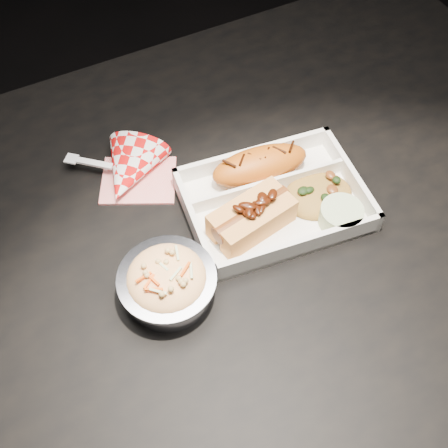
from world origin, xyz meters
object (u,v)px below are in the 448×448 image
Objects in this scene: dining_table at (233,246)px; napkin_fork at (129,172)px; fried_pastry at (260,165)px; hotdog at (252,216)px; food_tray at (273,202)px; foil_coleslaw_cup at (167,282)px.

napkin_fork reaches higher than dining_table.
hotdog is at bearing -125.99° from fried_pastry.
hotdog is (-0.05, -0.08, 0.00)m from fried_pastry.
hotdog is (-0.05, -0.02, 0.02)m from food_tray.
fried_pastry is (0.01, 0.05, 0.02)m from food_tray.
food_tray is 2.16× the size of hotdog.
napkin_fork is at bearing 115.54° from hotdog.
food_tray is at bearing -97.23° from fried_pastry.
foil_coleslaw_cup is 0.79× the size of napkin_fork.
dining_table is 4.43× the size of food_tray.
hotdog is 0.15m from foil_coleslaw_cup.
fried_pastry reaches higher than food_tray.
foil_coleslaw_cup is at bearing -149.64° from fried_pastry.
dining_table is 0.14m from fried_pastry.
food_tray is at bearing -17.27° from dining_table.
foil_coleslaw_cup reaches higher than food_tray.
dining_table is at bearing 169.96° from food_tray.
fried_pastry is 0.92× the size of napkin_fork.
napkin_fork reaches higher than food_tray.
foil_coleslaw_cup is at bearing -56.44° from napkin_fork.
foil_coleslaw_cup is (-0.20, -0.12, 0.00)m from fried_pastry.
dining_table is 0.12m from food_tray.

